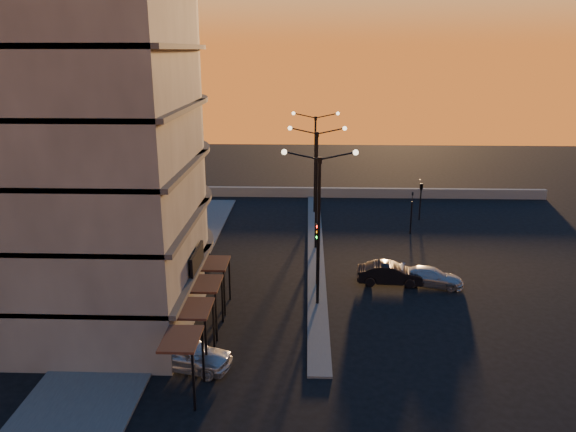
{
  "coord_description": "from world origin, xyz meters",
  "views": [
    {
      "loc": [
        -0.68,
        -31.14,
        14.85
      ],
      "look_at": [
        -1.95,
        4.56,
        4.25
      ],
      "focal_mm": 35.0,
      "sensor_mm": 36.0,
      "label": 1
    }
  ],
  "objects_px": {
    "car_sedan": "(390,274)",
    "car_wagon": "(431,277)",
    "traffic_light_main": "(317,244)",
    "streetlamp_mid": "(317,178)",
    "car_hatchback": "(185,353)"
  },
  "relations": [
    {
      "from": "car_sedan",
      "to": "car_wagon",
      "type": "height_order",
      "value": "car_sedan"
    },
    {
      "from": "car_sedan",
      "to": "traffic_light_main",
      "type": "bearing_deg",
      "value": 99.76
    },
    {
      "from": "streetlamp_mid",
      "to": "car_sedan",
      "type": "height_order",
      "value": "streetlamp_mid"
    },
    {
      "from": "car_sedan",
      "to": "car_wagon",
      "type": "bearing_deg",
      "value": -90.7
    },
    {
      "from": "traffic_light_main",
      "to": "car_wagon",
      "type": "bearing_deg",
      "value": 2.41
    },
    {
      "from": "streetlamp_mid",
      "to": "traffic_light_main",
      "type": "relative_size",
      "value": 2.24
    },
    {
      "from": "streetlamp_mid",
      "to": "car_wagon",
      "type": "bearing_deg",
      "value": -42.27
    },
    {
      "from": "streetlamp_mid",
      "to": "car_hatchback",
      "type": "bearing_deg",
      "value": -110.66
    },
    {
      "from": "car_sedan",
      "to": "car_wagon",
      "type": "xyz_separation_m",
      "value": [
        2.68,
        -0.2,
        -0.11
      ]
    },
    {
      "from": "streetlamp_mid",
      "to": "car_hatchback",
      "type": "relative_size",
      "value": 2.09
    },
    {
      "from": "car_sedan",
      "to": "car_hatchback",
      "type": "bearing_deg",
      "value": 136.84
    },
    {
      "from": "streetlamp_mid",
      "to": "car_wagon",
      "type": "relative_size",
      "value": 2.32
    },
    {
      "from": "car_hatchback",
      "to": "car_sedan",
      "type": "height_order",
      "value": "car_hatchback"
    },
    {
      "from": "traffic_light_main",
      "to": "car_hatchback",
      "type": "height_order",
      "value": "traffic_light_main"
    },
    {
      "from": "car_hatchback",
      "to": "car_wagon",
      "type": "bearing_deg",
      "value": -39.89
    }
  ]
}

